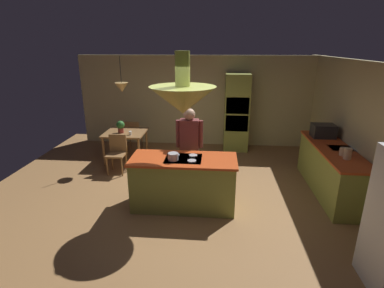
# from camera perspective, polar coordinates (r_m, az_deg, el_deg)

# --- Properties ---
(ground) EXTENTS (8.16, 8.16, 0.00)m
(ground) POSITION_cam_1_polar(r_m,az_deg,el_deg) (5.78, -1.35, -10.70)
(ground) COLOR #9E7042
(wall_back) EXTENTS (6.80, 0.10, 2.55)m
(wall_back) POSITION_cam_1_polar(r_m,az_deg,el_deg) (8.62, 1.08, 8.23)
(wall_back) COLOR beige
(wall_back) RESTS_ON ground
(wall_right) EXTENTS (0.10, 7.20, 2.55)m
(wall_right) POSITION_cam_1_polar(r_m,az_deg,el_deg) (6.23, 30.25, 1.61)
(wall_right) COLOR beige
(wall_right) RESTS_ON ground
(kitchen_island) EXTENTS (1.87, 0.82, 0.95)m
(kitchen_island) POSITION_cam_1_polar(r_m,az_deg,el_deg) (5.38, -1.62, -7.36)
(kitchen_island) COLOR #939E42
(kitchen_island) RESTS_ON ground
(counter_run_right) EXTENTS (0.73, 2.39, 0.93)m
(counter_run_right) POSITION_cam_1_polar(r_m,az_deg,el_deg) (6.49, 25.15, -4.49)
(counter_run_right) COLOR #939E42
(counter_run_right) RESTS_ON ground
(oven_tower) EXTENTS (0.66, 0.62, 2.10)m
(oven_tower) POSITION_cam_1_polar(r_m,az_deg,el_deg) (8.26, 8.56, 5.98)
(oven_tower) COLOR #939E42
(oven_tower) RESTS_ON ground
(dining_table) EXTENTS (0.99, 0.91, 0.76)m
(dining_table) POSITION_cam_1_polar(r_m,az_deg,el_deg) (7.59, -12.68, 1.51)
(dining_table) COLOR olive
(dining_table) RESTS_ON ground
(person_at_island) EXTENTS (0.53, 0.22, 1.68)m
(person_at_island) POSITION_cam_1_polar(r_m,az_deg,el_deg) (5.82, -0.50, -0.07)
(person_at_island) COLOR tan
(person_at_island) RESTS_ON ground
(range_hood) EXTENTS (1.10, 1.10, 1.00)m
(range_hood) POSITION_cam_1_polar(r_m,az_deg,el_deg) (4.91, -1.78, 8.74)
(range_hood) COLOR #939E42
(pendant_light_over_table) EXTENTS (0.32, 0.32, 0.82)m
(pendant_light_over_table) POSITION_cam_1_polar(r_m,az_deg,el_deg) (7.33, -13.36, 10.55)
(pendant_light_over_table) COLOR #E0B266
(chair_facing_island) EXTENTS (0.40, 0.40, 0.87)m
(chair_facing_island) POSITION_cam_1_polar(r_m,az_deg,el_deg) (7.02, -14.21, -1.30)
(chair_facing_island) COLOR olive
(chair_facing_island) RESTS_ON ground
(chair_by_back_wall) EXTENTS (0.40, 0.40, 0.87)m
(chair_by_back_wall) POSITION_cam_1_polar(r_m,az_deg,el_deg) (8.25, -11.24, 1.89)
(chair_by_back_wall) COLOR olive
(chair_by_back_wall) RESTS_ON ground
(potted_plant_on_table) EXTENTS (0.20, 0.20, 0.30)m
(potted_plant_on_table) POSITION_cam_1_polar(r_m,az_deg,el_deg) (7.47, -13.57, 3.36)
(potted_plant_on_table) COLOR #99382D
(potted_plant_on_table) RESTS_ON dining_table
(cup_on_table) EXTENTS (0.07, 0.07, 0.09)m
(cup_on_table) POSITION_cam_1_polar(r_m,az_deg,el_deg) (7.28, -11.79, 2.07)
(cup_on_table) COLOR white
(cup_on_table) RESTS_ON dining_table
(canister_flour) EXTENTS (0.13, 0.13, 0.20)m
(canister_flour) POSITION_cam_1_polar(r_m,az_deg,el_deg) (5.79, 27.75, -1.66)
(canister_flour) COLOR #E0B78C
(canister_flour) RESTS_ON counter_run_right
(canister_sugar) EXTENTS (0.13, 0.13, 0.14)m
(canister_sugar) POSITION_cam_1_polar(r_m,az_deg,el_deg) (5.96, 27.08, -1.31)
(canister_sugar) COLOR #E0B78C
(canister_sugar) RESTS_ON counter_run_right
(microwave_on_counter) EXTENTS (0.46, 0.36, 0.28)m
(microwave_on_counter) POSITION_cam_1_polar(r_m,az_deg,el_deg) (6.93, 23.90, 2.34)
(microwave_on_counter) COLOR #232326
(microwave_on_counter) RESTS_ON counter_run_right
(cooking_pot_on_cooktop) EXTENTS (0.18, 0.18, 0.12)m
(cooking_pot_on_cooktop) POSITION_cam_1_polar(r_m,az_deg,el_deg) (5.07, -3.64, -2.40)
(cooking_pot_on_cooktop) COLOR #B2B2B7
(cooking_pot_on_cooktop) RESTS_ON kitchen_island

